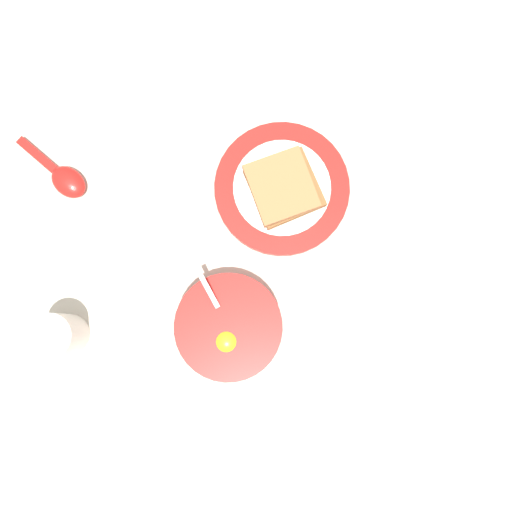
{
  "coord_description": "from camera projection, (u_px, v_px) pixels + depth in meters",
  "views": [
    {
      "loc": [
        0.11,
        -0.01,
        0.89
      ],
      "look_at": [
        0.04,
        0.06,
        0.02
      ],
      "focal_mm": 42.0,
      "sensor_mm": 36.0,
      "label": 1
    }
  ],
  "objects": [
    {
      "name": "ground_plane",
      "position": [
        209.0,
        262.0,
        0.89
      ],
      "size": [
        3.0,
        3.0,
        0.0
      ],
      "primitive_type": "plane",
      "color": "beige"
    },
    {
      "name": "egg_bowl",
      "position": [
        229.0,
        327.0,
        0.85
      ],
      "size": [
        0.16,
        0.15,
        0.08
      ],
      "color": "red",
      "rests_on": "ground_plane"
    },
    {
      "name": "toast_plate",
      "position": [
        282.0,
        189.0,
        0.9
      ],
      "size": [
        0.2,
        0.2,
        0.02
      ],
      "color": "red",
      "rests_on": "ground_plane"
    },
    {
      "name": "toast_sandwich",
      "position": [
        283.0,
        188.0,
        0.87
      ],
      "size": [
        0.12,
        0.12,
        0.03
      ],
      "color": "brown",
      "rests_on": "toast_plate"
    },
    {
      "name": "soup_spoon",
      "position": [
        64.0,
        178.0,
        0.89
      ],
      "size": [
        0.13,
        0.05,
        0.03
      ],
      "color": "red",
      "rests_on": "ground_plane"
    },
    {
      "name": "drinking_cup",
      "position": [
        59.0,
        335.0,
        0.83
      ],
      "size": [
        0.06,
        0.06,
        0.09
      ],
      "color": "silver",
      "rests_on": "ground_plane"
    }
  ]
}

